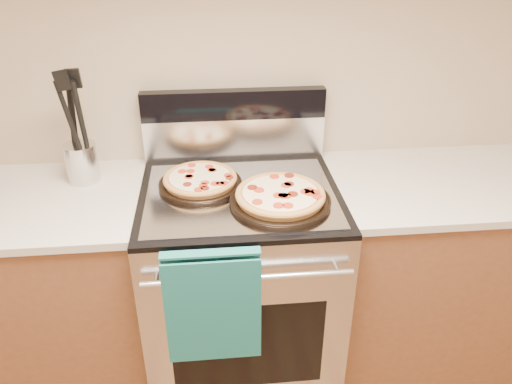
{
  "coord_description": "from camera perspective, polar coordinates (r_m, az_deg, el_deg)",
  "views": [
    {
      "loc": [
        -0.1,
        -0.01,
        1.84
      ],
      "look_at": [
        0.05,
        1.55,
        0.97
      ],
      "focal_mm": 35.0,
      "sensor_mm": 36.0,
      "label": 1
    }
  ],
  "objects": [
    {
      "name": "countertop_right",
      "position": [
        2.17,
        21.96,
        0.97
      ],
      "size": [
        1.02,
        0.64,
        0.03
      ],
      "primitive_type": "cube",
      "color": "beige",
      "rests_on": "cabinet_right"
    },
    {
      "name": "cabinet_right",
      "position": [
        2.4,
        19.97,
        -8.65
      ],
      "size": [
        1.0,
        0.62,
        0.88
      ],
      "primitive_type": "cube",
      "color": "brown",
      "rests_on": "ground"
    },
    {
      "name": "range_body",
      "position": [
        2.17,
        -1.66,
        -10.88
      ],
      "size": [
        0.76,
        0.68,
        0.9
      ],
      "primitive_type": "cube",
      "color": "#B7B7BC",
      "rests_on": "ground"
    },
    {
      "name": "pepperoni_pizza_back",
      "position": [
        1.93,
        -6.39,
        1.31
      ],
      "size": [
        0.36,
        0.36,
        0.04
      ],
      "primitive_type": null,
      "rotation": [
        0.0,
        0.0,
        -0.16
      ],
      "color": "#B17636",
      "rests_on": "foil_sheet"
    },
    {
      "name": "pepperoni_pizza_front",
      "position": [
        1.8,
        2.79,
        -0.58
      ],
      "size": [
        0.42,
        0.42,
        0.05
      ],
      "primitive_type": null,
      "rotation": [
        0.0,
        0.0,
        0.18
      ],
      "color": "#B17636",
      "rests_on": "foil_sheet"
    },
    {
      "name": "countertop_left",
      "position": [
        2.09,
        -26.81,
        -1.29
      ],
      "size": [
        1.02,
        0.64,
        0.03
      ],
      "primitive_type": "cube",
      "color": "beige",
      "rests_on": "cabinet_left"
    },
    {
      "name": "cooktop",
      "position": [
        1.9,
        -1.85,
        -0.2
      ],
      "size": [
        0.76,
        0.68,
        0.02
      ],
      "primitive_type": "cube",
      "color": "black",
      "rests_on": "range_body"
    },
    {
      "name": "wall_back",
      "position": [
        2.07,
        -2.75,
        15.32
      ],
      "size": [
        4.0,
        0.0,
        4.0
      ],
      "primitive_type": "plane",
      "rotation": [
        1.57,
        0.0,
        0.0
      ],
      "color": "tan",
      "rests_on": "ground"
    },
    {
      "name": "cabinet_left",
      "position": [
        2.33,
        -24.31,
        -11.03
      ],
      "size": [
        1.0,
        0.62,
        0.88
      ],
      "primitive_type": "cube",
      "color": "brown",
      "rests_on": "ground"
    },
    {
      "name": "utensil_crock",
      "position": [
        2.08,
        -19.26,
        3.19
      ],
      "size": [
        0.13,
        0.13,
        0.16
      ],
      "primitive_type": "cylinder",
      "rotation": [
        0.0,
        0.0,
        -0.02
      ],
      "color": "silver",
      "rests_on": "countertop_left"
    },
    {
      "name": "backsplash_upper",
      "position": [
        2.09,
        -2.57,
        9.99
      ],
      "size": [
        0.76,
        0.06,
        0.12
      ],
      "primitive_type": "cube",
      "color": "black",
      "rests_on": "backsplash_lower"
    },
    {
      "name": "oven_handle",
      "position": [
        1.65,
        -0.87,
        -9.87
      ],
      "size": [
        0.7,
        0.03,
        0.03
      ],
      "primitive_type": "cylinder",
      "rotation": [
        0.0,
        1.57,
        0.0
      ],
      "color": "silver",
      "rests_on": "range_body"
    },
    {
      "name": "oven_window",
      "position": [
        1.92,
        -0.9,
        -17.27
      ],
      "size": [
        0.56,
        0.01,
        0.4
      ],
      "primitive_type": "cube",
      "color": "black",
      "rests_on": "range_body"
    },
    {
      "name": "backsplash_lower",
      "position": [
        2.14,
        -2.48,
        6.19
      ],
      "size": [
        0.76,
        0.06,
        0.18
      ],
      "primitive_type": "cube",
      "color": "silver",
      "rests_on": "cooktop"
    },
    {
      "name": "dish_towel",
      "position": [
        1.72,
        -4.94,
        -12.68
      ],
      "size": [
        0.32,
        0.05,
        0.42
      ],
      "primitive_type": null,
      "color": "navy",
      "rests_on": "oven_handle"
    },
    {
      "name": "foil_sheet",
      "position": [
        1.87,
        -1.8,
        -0.29
      ],
      "size": [
        0.7,
        0.55,
        0.01
      ],
      "primitive_type": "cube",
      "color": "gray",
      "rests_on": "cooktop"
    }
  ]
}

